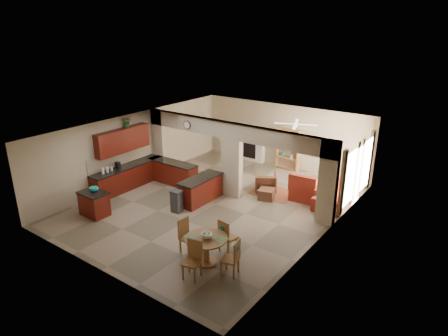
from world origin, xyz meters
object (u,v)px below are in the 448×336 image
Objects in this scene: kitchen_island at (94,203)px; sofa at (333,192)px; dining_table at (206,246)px; armchair at (266,182)px.

kitchen_island is 8.41m from sofa.
dining_table reaches higher than armchair.
dining_table is at bearing 71.15° from armchair.
armchair is (-2.45, -0.67, 0.02)m from sofa.
kitchen_island reaches higher than dining_table.
kitchen_island is 6.29m from armchair.
kitchen_island is 0.84× the size of dining_table.
kitchen_island is at bearing 125.85° from sofa.
sofa is at bearing 44.17° from kitchen_island.
sofa is (1.26, 5.82, -0.16)m from dining_table.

